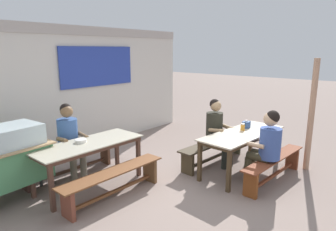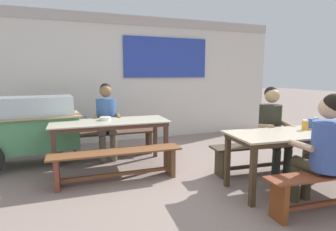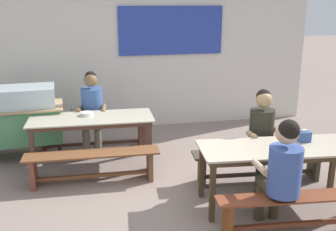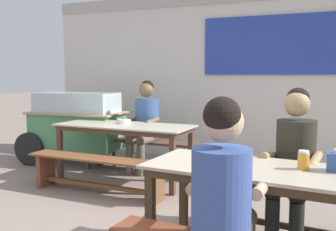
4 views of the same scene
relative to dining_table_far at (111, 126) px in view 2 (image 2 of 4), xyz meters
name	(u,v)px [view 2 (image 2 of 4)]	position (x,y,z in m)	size (l,w,h in m)	color
ground_plane	(207,188)	(1.02, -1.23, -0.66)	(40.00, 40.00, 0.00)	gray
backdrop_wall	(144,76)	(1.03, 1.74, 0.75)	(6.47, 0.23, 2.68)	silver
dining_table_far	(111,126)	(0.00, 0.00, 0.00)	(1.79, 0.76, 0.73)	#B8B199
dining_table_near	(301,137)	(2.11, -1.63, 0.00)	(1.92, 0.84, 0.73)	#BFB198
bench_far_back	(107,140)	(0.02, 0.62, -0.36)	(1.78, 0.33, 0.43)	brown
bench_far_front	(117,161)	(-0.02, -0.62, -0.37)	(1.77, 0.37, 0.43)	brown
bench_near_back	(268,152)	(2.17, -1.02, -0.36)	(1.82, 0.45, 0.43)	#413728
food_cart	(31,125)	(-1.16, 0.56, -0.02)	(1.80, 0.87, 1.10)	#4F9460
person_near_front	(324,145)	(1.86, -2.18, 0.06)	(0.45, 0.54, 1.26)	#413C28
person_center_facing	(106,116)	(0.02, 0.56, 0.07)	(0.48, 0.55, 1.29)	#6C6756
person_right_near_table	(272,125)	(2.16, -1.08, 0.05)	(0.46, 0.55, 1.27)	black
tissue_box	(315,123)	(2.47, -1.53, 0.14)	(0.14, 0.11, 0.15)	#325390
condiment_jar	(305,125)	(2.25, -1.56, 0.14)	(0.08, 0.08, 0.13)	orange
soup_bowl	(105,119)	(-0.06, 0.10, 0.10)	(0.18, 0.18, 0.05)	silver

